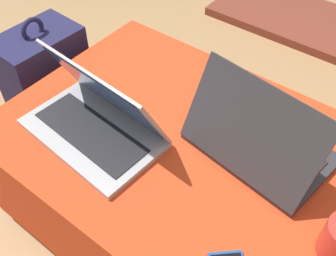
# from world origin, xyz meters

# --- Properties ---
(ground_plane) EXTENTS (14.00, 14.00, 0.00)m
(ground_plane) POSITION_xyz_m (0.00, 0.00, 0.00)
(ground_plane) COLOR tan
(ottoman) EXTENTS (1.02, 0.72, 0.43)m
(ottoman) POSITION_xyz_m (0.00, 0.00, 0.22)
(ottoman) COLOR maroon
(ottoman) RESTS_ON ground_plane
(laptop_near) EXTENTS (0.39, 0.25, 0.22)m
(laptop_near) POSITION_xyz_m (-0.22, -0.12, 0.48)
(laptop_near) COLOR #B7B7BC
(laptop_near) RESTS_ON ottoman
(laptop_far) EXTENTS (0.38, 0.29, 0.23)m
(laptop_far) POSITION_xyz_m (0.16, 0.07, 0.48)
(laptop_far) COLOR #333338
(laptop_far) RESTS_ON ottoman
(backpack) EXTENTS (0.25, 0.29, 0.54)m
(backpack) POSITION_xyz_m (-0.67, 0.04, 0.23)
(backpack) COLOR #23234C
(backpack) RESTS_ON ground_plane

